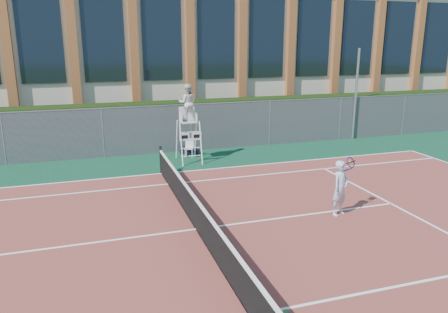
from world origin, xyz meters
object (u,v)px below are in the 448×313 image
object	(u,v)px
steel_pole	(356,95)
tennis_player	(340,188)
umpire_chair	(188,105)
plastic_chair	(189,146)

from	to	relation	value
steel_pole	tennis_player	xyz separation A→B (m)	(-6.45, -8.96, -1.49)
umpire_chair	plastic_chair	bearing A→B (deg)	74.45
plastic_chair	umpire_chair	bearing A→B (deg)	-105.55
steel_pole	plastic_chair	xyz separation A→B (m)	(-9.12, -0.92, -1.87)
plastic_chair	tennis_player	bearing A→B (deg)	-71.64
plastic_chair	tennis_player	xyz separation A→B (m)	(2.67, -8.03, 0.38)
steel_pole	tennis_player	size ratio (longest dim) A/B	2.81
tennis_player	plastic_chair	bearing A→B (deg)	108.36
umpire_chair	tennis_player	distance (m)	8.00
steel_pole	umpire_chair	distance (m)	9.47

